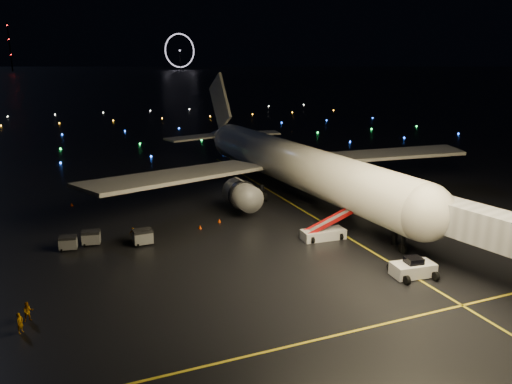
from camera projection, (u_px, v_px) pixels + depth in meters
ground at (78, 89)px, 312.98m from camera, size 2000.00×2000.00×0.00m
lane_centre at (314, 217)px, 62.92m from camera, size 0.25×80.00×0.02m
lane_cross at (272, 350)px, 34.38m from camera, size 60.00×0.25×0.02m
airliner at (283, 138)px, 71.47m from camera, size 62.78×60.03×16.74m
pushback_tug at (413, 267)px, 45.78m from camera, size 4.09×2.45×1.85m
belt_loader at (324, 224)px, 55.01m from camera, size 7.23×2.38×3.45m
crew_a at (20, 323)px, 36.39m from camera, size 0.66×0.70×1.60m
crew_b at (28, 312)px, 38.05m from camera, size 0.87×0.74×1.56m
crew_c at (133, 234)px, 54.57m from camera, size 0.95×0.89×1.57m
safety_cone_0 at (219, 221)px, 60.90m from camera, size 0.54×0.54×0.47m
safety_cone_1 at (244, 197)px, 71.11m from camera, size 0.53×0.53×0.54m
safety_cone_2 at (200, 227)px, 58.66m from camera, size 0.41×0.41×0.45m
safety_cone_3 at (72, 204)px, 67.53m from camera, size 0.54×0.54×0.49m
ferris_wheel at (180, 52)px, 743.32m from camera, size 49.33×16.80×52.00m
radio_mast at (10, 47)px, 675.46m from camera, size 1.80×1.80×64.00m
taxiway_lights at (120, 128)px, 139.73m from camera, size 164.00×92.00×0.36m
baggage_cart_0 at (143, 237)px, 53.55m from camera, size 2.06×1.48×1.70m
baggage_cart_1 at (68, 243)px, 52.12m from camera, size 1.94×1.50×1.50m
baggage_cart_2 at (91, 238)px, 53.51m from camera, size 2.07×1.62×1.58m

